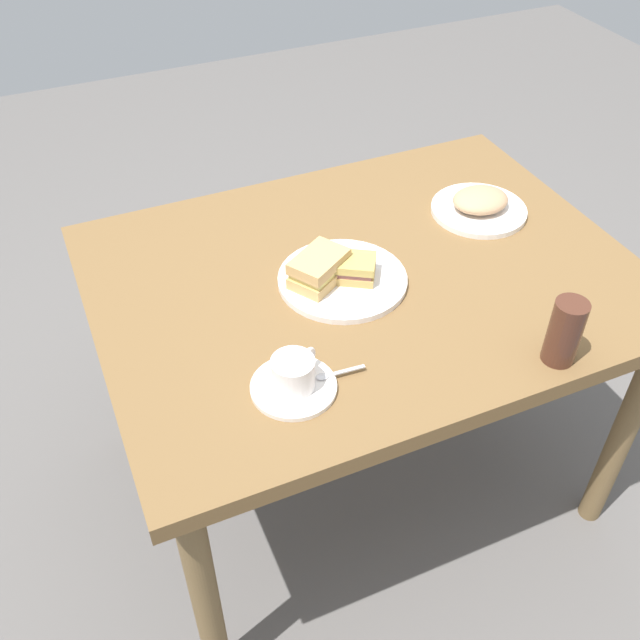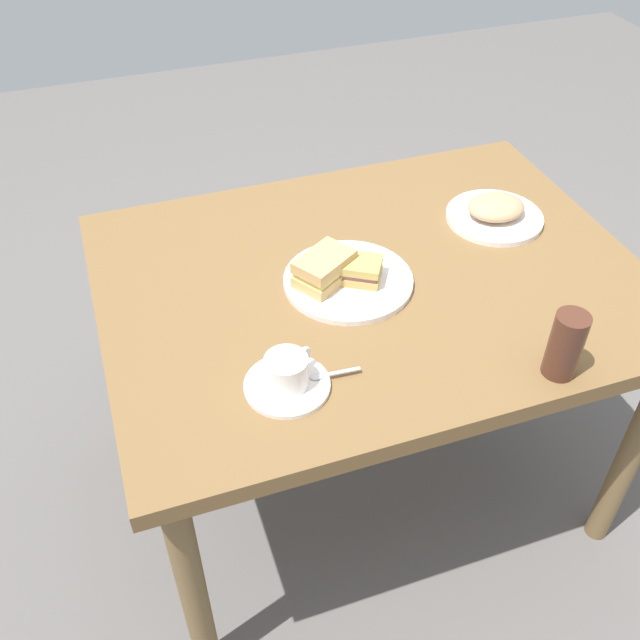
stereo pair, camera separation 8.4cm
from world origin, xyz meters
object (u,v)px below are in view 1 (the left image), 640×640
at_px(sandwich_plate, 342,279).
at_px(coffee_saucer, 294,387).
at_px(sandwich_back, 318,268).
at_px(drinking_glass, 565,332).
at_px(dining_table, 364,301).
at_px(coffee_cup, 294,372).
at_px(sandwich_front, 346,267).
at_px(side_plate, 479,210).
at_px(spoon, 332,374).

relative_size(sandwich_plate, coffee_saucer, 1.75).
height_order(sandwich_back, coffee_saucer, sandwich_back).
relative_size(sandwich_plate, drinking_glass, 2.03).
relative_size(dining_table, coffee_saucer, 7.36).
relative_size(sandwich_back, coffee_cup, 1.48).
height_order(sandwich_plate, coffee_cup, coffee_cup).
bearing_deg(coffee_cup, drinking_glass, -14.57).
bearing_deg(sandwich_front, drinking_glass, -54.02).
height_order(side_plate, drinking_glass, drinking_glass).
distance_m(sandwich_plate, coffee_cup, 0.33).
height_order(dining_table, coffee_saucer, coffee_saucer).
height_order(coffee_cup, drinking_glass, drinking_glass).
bearing_deg(sandwich_front, sandwich_plate, 177.74).
bearing_deg(dining_table, sandwich_plate, -171.83).
distance_m(sandwich_plate, spoon, 0.29).
distance_m(sandwich_back, drinking_glass, 0.51).
bearing_deg(side_plate, coffee_saucer, -150.13).
distance_m(dining_table, drinking_glass, 0.47).
xyz_separation_m(dining_table, drinking_glass, (0.22, -0.39, 0.15)).
relative_size(sandwich_front, coffee_cup, 1.44).
bearing_deg(drinking_glass, side_plate, 74.18).
xyz_separation_m(sandwich_front, drinking_glass, (0.28, -0.38, 0.03)).
relative_size(spoon, side_plate, 0.42).
distance_m(sandwich_front, sandwich_back, 0.06).
height_order(coffee_cup, spoon, coffee_cup).
relative_size(dining_table, coffee_cup, 11.73).
bearing_deg(sandwich_plate, sandwich_back, 166.94).
bearing_deg(sandwich_back, side_plate, 12.24).
relative_size(sandwich_plate, sandwich_back, 1.88).
height_order(sandwich_plate, spoon, spoon).
xyz_separation_m(dining_table, sandwich_front, (-0.05, -0.01, 0.12)).
relative_size(sandwich_front, drinking_glass, 1.05).
xyz_separation_m(dining_table, side_plate, (0.36, 0.11, 0.09)).
bearing_deg(side_plate, sandwich_front, -164.49).
xyz_separation_m(sandwich_back, coffee_saucer, (-0.16, -0.26, -0.04)).
bearing_deg(drinking_glass, dining_table, 119.64).
distance_m(sandwich_front, coffee_saucer, 0.34).
distance_m(sandwich_plate, side_plate, 0.44).
bearing_deg(dining_table, coffee_cup, -136.73).
bearing_deg(coffee_cup, side_plate, 29.87).
bearing_deg(sandwich_back, drinking_glass, -49.51).
xyz_separation_m(dining_table, spoon, (-0.20, -0.26, 0.09)).
bearing_deg(dining_table, sandwich_front, -170.55).
distance_m(dining_table, coffee_saucer, 0.39).
distance_m(spoon, side_plate, 0.67).
bearing_deg(sandwich_plate, coffee_saucer, -130.62).
distance_m(sandwich_back, coffee_saucer, 0.31).
bearing_deg(coffee_cup, sandwich_plate, 49.47).
bearing_deg(drinking_glass, coffee_saucer, 165.57).
height_order(coffee_saucer, coffee_cup, coffee_cup).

